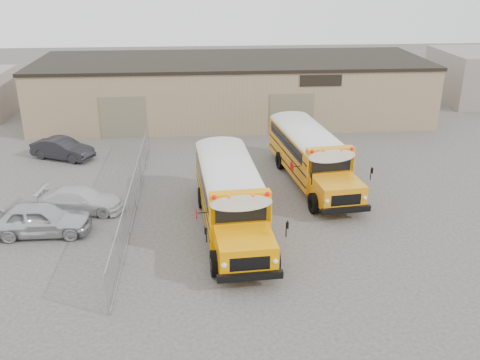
{
  "coord_description": "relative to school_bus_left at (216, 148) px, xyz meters",
  "views": [
    {
      "loc": [
        -2.57,
        -22.06,
        11.65
      ],
      "look_at": [
        -0.7,
        2.49,
        1.6
      ],
      "focal_mm": 40.0,
      "sensor_mm": 36.0,
      "label": 1
    }
  ],
  "objects": [
    {
      "name": "car_white",
      "position": [
        -6.96,
        -4.25,
        -1.15
      ],
      "size": [
        4.45,
        2.3,
        1.23
      ],
      "primitive_type": "imported",
      "rotation": [
        0.0,
        0.0,
        1.43
      ],
      "color": "silver",
      "rests_on": "ground"
    },
    {
      "name": "school_bus_left",
      "position": [
        0.0,
        0.0,
        0.0
      ],
      "size": [
        3.35,
        10.61,
        3.06
      ],
      "color": "#F89400",
      "rests_on": "ground"
    },
    {
      "name": "school_bus_right",
      "position": [
        4.57,
        5.16,
        -0.04
      ],
      "size": [
        3.69,
        10.43,
        2.99
      ],
      "color": "orange",
      "rests_on": "ground"
    },
    {
      "name": "car_silver",
      "position": [
        -8.3,
        -6.61,
        -1.0
      ],
      "size": [
        4.53,
        1.83,
        1.54
      ],
      "primitive_type": "imported",
      "rotation": [
        0.0,
        0.0,
        1.57
      ],
      "color": "silver",
      "rests_on": "ground"
    },
    {
      "name": "chainlink_fence",
      "position": [
        -4.29,
        -4.11,
        -0.87
      ],
      "size": [
        0.07,
        18.07,
        1.81
      ],
      "color": "#94979C",
      "rests_on": "ground"
    },
    {
      "name": "ground",
      "position": [
        1.71,
        -7.11,
        -1.77
      ],
      "size": [
        120.0,
        120.0,
        0.0
      ],
      "primitive_type": "plane",
      "color": "#44423F",
      "rests_on": "ground"
    },
    {
      "name": "car_dark",
      "position": [
        -9.67,
        3.77,
        -1.1
      ],
      "size": [
        4.28,
        2.95,
        1.34
      ],
      "primitive_type": "imported",
      "rotation": [
        0.0,
        0.0,
        1.15
      ],
      "color": "black",
      "rests_on": "ground"
    },
    {
      "name": "warehouse",
      "position": [
        1.71,
        12.88,
        0.6
      ],
      "size": [
        30.2,
        10.2,
        4.67
      ],
      "color": "tan",
      "rests_on": "ground"
    },
    {
      "name": "tarp_bundle",
      "position": [
        0.39,
        -8.06,
        -0.97
      ],
      "size": [
        1.26,
        1.19,
        1.55
      ],
      "color": "black",
      "rests_on": "ground"
    }
  ]
}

